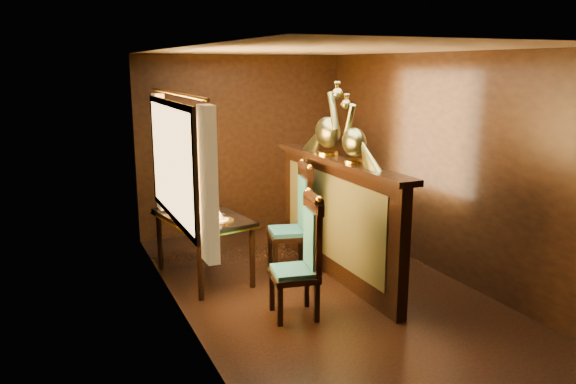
# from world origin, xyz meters

# --- Properties ---
(ground) EXTENTS (5.00, 5.00, 0.00)m
(ground) POSITION_xyz_m (0.00, 0.00, 0.00)
(ground) COLOR black
(ground) RESTS_ON ground
(room_shell) EXTENTS (3.04, 5.04, 2.52)m
(room_shell) POSITION_xyz_m (-0.09, 0.02, 1.58)
(room_shell) COLOR black
(room_shell) RESTS_ON ground
(partition) EXTENTS (0.26, 2.70, 1.36)m
(partition) POSITION_xyz_m (0.32, 0.30, 0.71)
(partition) COLOR black
(partition) RESTS_ON ground
(dining_table) EXTENTS (0.96, 1.35, 0.93)m
(dining_table) POSITION_xyz_m (-1.05, 0.86, 0.66)
(dining_table) COLOR black
(dining_table) RESTS_ON ground
(chair_left) EXTENTS (0.50, 0.52, 1.21)m
(chair_left) POSITION_xyz_m (-0.43, -0.48, 0.63)
(chair_left) COLOR black
(chair_left) RESTS_ON ground
(chair_right) EXTENTS (0.55, 0.57, 1.29)m
(chair_right) POSITION_xyz_m (0.02, 0.64, 0.67)
(chair_right) COLOR black
(chair_right) RESTS_ON ground
(peacock_left) EXTENTS (0.22, 0.60, 0.71)m
(peacock_left) POSITION_xyz_m (0.33, -0.04, 1.71)
(peacock_left) COLOR #1B523F
(peacock_left) RESTS_ON partition
(peacock_right) EXTENTS (0.26, 0.70, 0.83)m
(peacock_right) POSITION_xyz_m (0.33, 0.53, 1.77)
(peacock_right) COLOR #1B523F
(peacock_right) RESTS_ON partition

